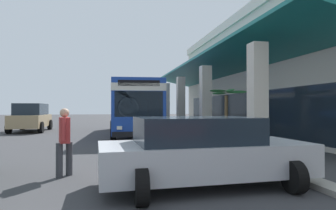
{
  "coord_description": "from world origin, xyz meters",
  "views": [
    {
      "loc": [
        17.18,
        -1.63,
        1.67
      ],
      "look_at": [
        0.14,
        1.68,
        1.84
      ],
      "focal_mm": 31.39,
      "sensor_mm": 36.0,
      "label": 1
    }
  ],
  "objects_px": {
    "parked_sedan_silver": "(203,151)",
    "potted_palm": "(226,129)",
    "pedestrian": "(64,138)",
    "transit_bus": "(136,105)",
    "parked_suv_tan": "(31,117)"
  },
  "relations": [
    {
      "from": "parked_sedan_silver",
      "to": "pedestrian",
      "type": "xyz_separation_m",
      "value": [
        -1.53,
        -3.02,
        0.18
      ]
    },
    {
      "from": "pedestrian",
      "to": "parked_sedan_silver",
      "type": "bearing_deg",
      "value": 63.04
    },
    {
      "from": "parked_sedan_silver",
      "to": "potted_palm",
      "type": "xyz_separation_m",
      "value": [
        -7.48,
        3.59,
        -0.11
      ]
    },
    {
      "from": "parked_sedan_silver",
      "to": "parked_suv_tan",
      "type": "xyz_separation_m",
      "value": [
        -16.26,
        -7.45,
        0.27
      ]
    },
    {
      "from": "pedestrian",
      "to": "potted_palm",
      "type": "xyz_separation_m",
      "value": [
        -5.95,
        6.61,
        -0.29
      ]
    },
    {
      "from": "parked_suv_tan",
      "to": "potted_palm",
      "type": "relative_size",
      "value": 1.88
    },
    {
      "from": "transit_bus",
      "to": "pedestrian",
      "type": "xyz_separation_m",
      "value": [
        11.66,
        -2.71,
        -0.92
      ]
    },
    {
      "from": "parked_sedan_silver",
      "to": "pedestrian",
      "type": "bearing_deg",
      "value": -116.96
    },
    {
      "from": "transit_bus",
      "to": "pedestrian",
      "type": "distance_m",
      "value": 12.01
    },
    {
      "from": "parked_sedan_silver",
      "to": "pedestrian",
      "type": "distance_m",
      "value": 3.39
    },
    {
      "from": "pedestrian",
      "to": "potted_palm",
      "type": "height_order",
      "value": "potted_palm"
    },
    {
      "from": "parked_sedan_silver",
      "to": "potted_palm",
      "type": "relative_size",
      "value": 1.74
    },
    {
      "from": "parked_suv_tan",
      "to": "pedestrian",
      "type": "distance_m",
      "value": 15.38
    },
    {
      "from": "parked_suv_tan",
      "to": "potted_palm",
      "type": "bearing_deg",
      "value": 51.51
    },
    {
      "from": "transit_bus",
      "to": "potted_palm",
      "type": "relative_size",
      "value": 4.39
    }
  ]
}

